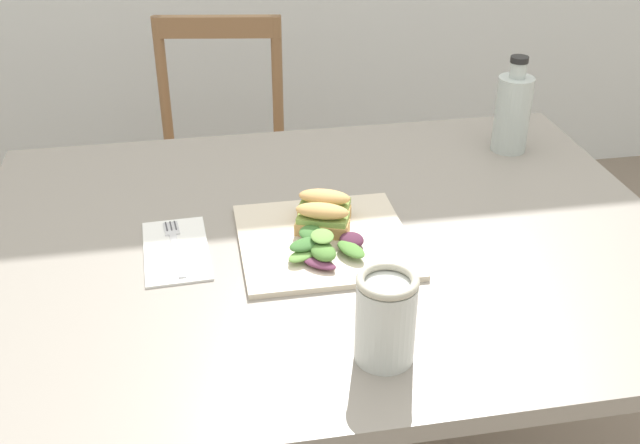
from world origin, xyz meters
name	(u,v)px	position (x,y,z in m)	size (l,w,h in m)	color
dining_table	(327,290)	(-0.04, 0.05, 0.62)	(1.25, 0.96, 0.74)	gray
chair_wooden_far	(221,173)	(-0.19, 0.94, 0.45)	(0.46, 0.46, 0.87)	#8E6642
plate_lunch	(324,241)	(-0.05, 0.03, 0.74)	(0.29, 0.29, 0.01)	beige
sandwich_half_front	(322,218)	(-0.05, 0.05, 0.78)	(0.10, 0.08, 0.06)	tan
sandwich_half_back	(325,204)	(-0.04, 0.10, 0.78)	(0.10, 0.08, 0.06)	tan
salad_mixed_greens	(323,246)	(-0.06, -0.02, 0.77)	(0.14, 0.13, 0.04)	#84A84C
napkin_folded	(176,250)	(-0.31, 0.04, 0.74)	(0.11, 0.21, 0.00)	white
fork_on_napkin	(175,243)	(-0.31, 0.06, 0.75)	(0.04, 0.19, 0.00)	silver
bottle_cold_brew	(512,117)	(0.42, 0.34, 0.82)	(0.08, 0.08, 0.21)	black
mason_jar_iced_tea	(385,322)	(-0.02, -0.29, 0.80)	(0.09, 0.09, 0.13)	#C67528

